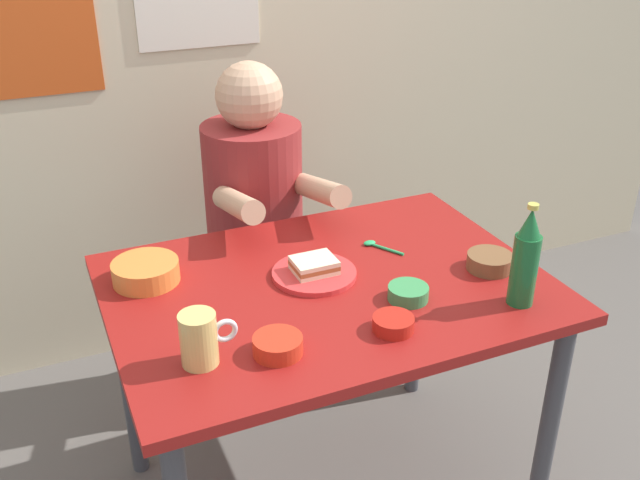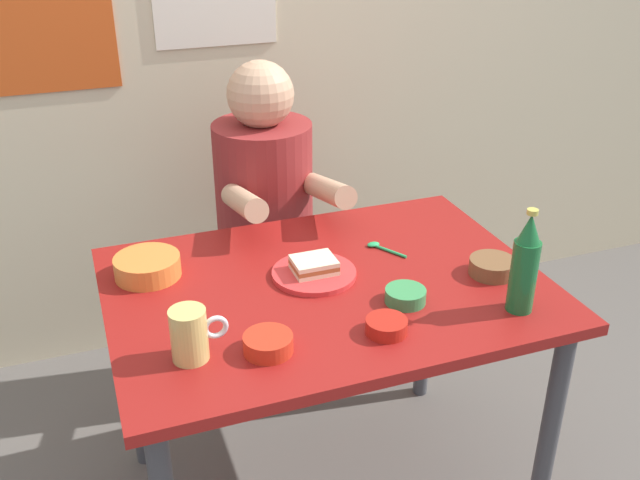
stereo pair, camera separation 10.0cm
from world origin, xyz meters
The scene contains 13 objects.
dining_table centered at (0.00, 0.00, 0.65)m, with size 1.10×0.80×0.74m.
stool centered at (0.02, 0.63, 0.35)m, with size 0.34×0.34×0.45m.
person_seated centered at (0.02, 0.62, 0.77)m, with size 0.33×0.56×0.72m.
plate_orange centered at (-0.02, 0.05, 0.75)m, with size 0.22×0.22×0.01m, color red.
sandwich centered at (-0.02, 0.05, 0.77)m, with size 0.11×0.09×0.04m.
beer_mug centered at (-0.38, -0.20, 0.80)m, with size 0.13×0.08×0.12m.
beer_bottle centered at (0.39, -0.27, 0.86)m, with size 0.06×0.06×0.26m.
dip_bowl_green centered at (0.15, -0.15, 0.76)m, with size 0.10×0.10×0.03m.
condiment_bowl_brown centered at (0.42, -0.10, 0.76)m, with size 0.12×0.12×0.04m.
sambal_bowl_red centered at (0.05, -0.25, 0.76)m, with size 0.10×0.10×0.03m.
soup_bowl_orange centered at (-0.42, 0.19, 0.77)m, with size 0.17×0.17×0.05m.
sauce_bowl_chili centered at (-0.22, -0.23, 0.76)m, with size 0.11×0.11×0.04m.
spoon centered at (0.21, 0.13, 0.75)m, with size 0.08×0.11×0.01m.
Camera 1 is at (-0.65, -1.44, 1.66)m, focal length 40.22 mm.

